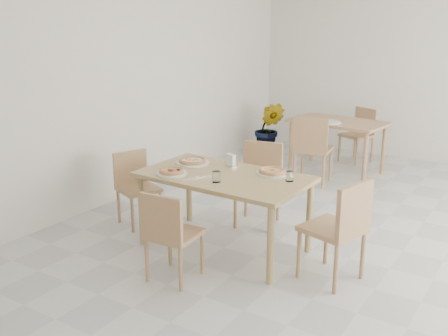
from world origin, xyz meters
The scene contains 21 objects.
main_table centered at (-1.12, -0.88, 0.67)m, with size 1.60×0.93×0.75m.
chair_south centered at (-1.14, -1.69, 0.47)m, with size 0.43×0.43×0.81m.
chair_north centered at (-1.17, -0.09, 0.51)m, with size 0.52×0.52×0.88m.
chair_west centered at (-2.30, -0.83, 0.46)m, with size 0.50×0.50×0.79m.
chair_east centered at (0.06, -0.91, 0.53)m, with size 0.55×0.55×0.91m.
plate_margherita centered at (-0.75, -0.61, 0.76)m, with size 0.30×0.30×0.02m, color white.
plate_mushroom centered at (-1.60, -0.73, 0.76)m, with size 0.34×0.34×0.02m, color white.
plate_pepperoni centered at (-1.55, -1.13, 0.76)m, with size 0.29×0.29×0.02m, color white.
pizza_margherita centered at (-0.75, -0.61, 0.78)m, with size 0.31×0.31×0.03m.
pizza_mushroom centered at (-1.60, -0.73, 0.78)m, with size 0.30×0.30×0.03m.
pizza_pepperoni centered at (-1.55, -1.13, 0.78)m, with size 0.28×0.28×0.03m.
tumbler_a centered at (-0.52, -0.72, 0.80)m, with size 0.07×0.07×0.09m, color white.
tumbler_b centered at (-1.06, -1.10, 0.80)m, with size 0.07×0.07×0.10m, color white.
napkin_holder centered at (-1.21, -0.61, 0.81)m, with size 0.12×0.09×0.13m.
fork_a centered at (-1.30, -1.15, 0.75)m, with size 0.02×0.20×0.01m, color silver.
fork_b centered at (-1.24, -1.06, 0.75)m, with size 0.02×0.19×0.01m, color silver.
second_table centered at (-1.18, 2.21, 0.65)m, with size 1.38×0.89×0.75m.
chair_back_s centered at (-1.23, 1.44, 0.54)m, with size 0.53×0.53×0.93m.
chair_back_n centered at (-1.09, 2.95, 0.48)m, with size 0.53×0.53×0.82m.
plate_empty centered at (-1.22, 2.00, 0.76)m, with size 0.31×0.31×0.02m, color white.
potted_plant centered at (-2.46, 2.54, 0.43)m, with size 0.47×0.38×0.86m, color #205B1B.
Camera 1 is at (1.44, -4.83, 2.20)m, focal length 42.00 mm.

